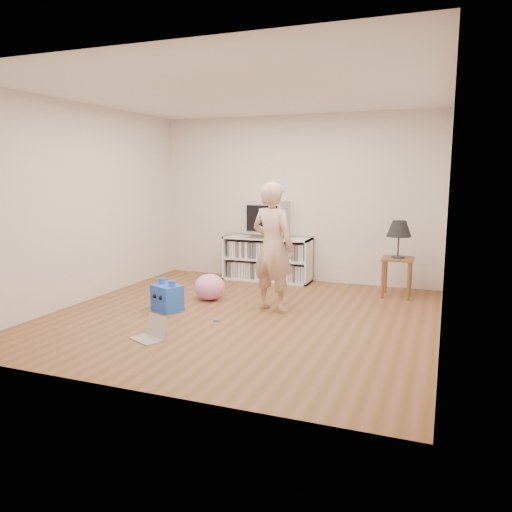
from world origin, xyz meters
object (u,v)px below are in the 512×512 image
object	(u,v)px
crt_tv	(268,217)
plush_blue	(167,297)
person	(273,247)
laptop	(152,333)
dvd_deck	(268,235)
side_table	(397,267)
plush_pink	(210,287)
table_lamp	(399,230)
media_unit	(268,259)

from	to	relation	value
crt_tv	plush_blue	xyz separation A→B (m)	(-0.57, -2.14, -0.85)
person	laptop	world-z (taller)	person
dvd_deck	side_table	world-z (taller)	dvd_deck
plush_pink	dvd_deck	bearing A→B (deg)	77.86
crt_tv	table_lamp	xyz separation A→B (m)	(2.04, -0.37, -0.08)
table_lamp	plush_pink	distance (m)	2.71
laptop	plush_blue	world-z (taller)	plush_blue
media_unit	side_table	world-z (taller)	media_unit
person	plush_pink	world-z (taller)	person
media_unit	table_lamp	distance (m)	2.16
dvd_deck	plush_blue	bearing A→B (deg)	-104.76
dvd_deck	side_table	bearing A→B (deg)	-10.27
dvd_deck	person	world-z (taller)	person
media_unit	laptop	bearing A→B (deg)	-92.76
dvd_deck	laptop	world-z (taller)	dvd_deck
side_table	plush_blue	bearing A→B (deg)	-145.75
table_lamp	laptop	distance (m)	3.64
crt_tv	media_unit	bearing A→B (deg)	90.00
side_table	person	bearing A→B (deg)	-137.35
plush_pink	media_unit	bearing A→B (deg)	77.98
side_table	plush_blue	size ratio (longest dim) A/B	1.28
dvd_deck	crt_tv	distance (m)	0.29
dvd_deck	laptop	bearing A→B (deg)	-92.78
dvd_deck	plush_blue	xyz separation A→B (m)	(-0.57, -2.15, -0.56)
laptop	media_unit	bearing A→B (deg)	111.89
media_unit	person	world-z (taller)	person
media_unit	side_table	xyz separation A→B (m)	(2.04, -0.39, 0.07)
table_lamp	plush_blue	xyz separation A→B (m)	(-2.61, -1.78, -0.77)
dvd_deck	person	distance (m)	1.77
table_lamp	plush_blue	bearing A→B (deg)	-145.75
crt_tv	table_lamp	bearing A→B (deg)	-10.18
media_unit	person	xyz separation A→B (m)	(0.66, -1.66, 0.45)
side_table	person	world-z (taller)	person
laptop	person	bearing A→B (deg)	86.21
dvd_deck	person	xyz separation A→B (m)	(0.66, -1.65, 0.07)
media_unit	laptop	distance (m)	3.17
dvd_deck	media_unit	bearing A→B (deg)	90.00
table_lamp	person	xyz separation A→B (m)	(-1.39, -1.28, -0.14)
laptop	plush_blue	bearing A→B (deg)	137.23
dvd_deck	plush_pink	bearing A→B (deg)	-102.14
dvd_deck	plush_blue	size ratio (longest dim) A/B	1.05
plush_blue	crt_tv	bearing A→B (deg)	99.46
side_table	laptop	size ratio (longest dim) A/B	1.30
media_unit	plush_pink	size ratio (longest dim) A/B	3.36
table_lamp	side_table	bearing A→B (deg)	0.00
side_table	plush_blue	world-z (taller)	side_table
crt_tv	side_table	xyz separation A→B (m)	(2.04, -0.37, -0.60)
person	plush_pink	xyz separation A→B (m)	(-0.97, 0.19, -0.62)
media_unit	table_lamp	xyz separation A→B (m)	(2.04, -0.39, 0.59)
table_lamp	plush_pink	bearing A→B (deg)	-155.19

